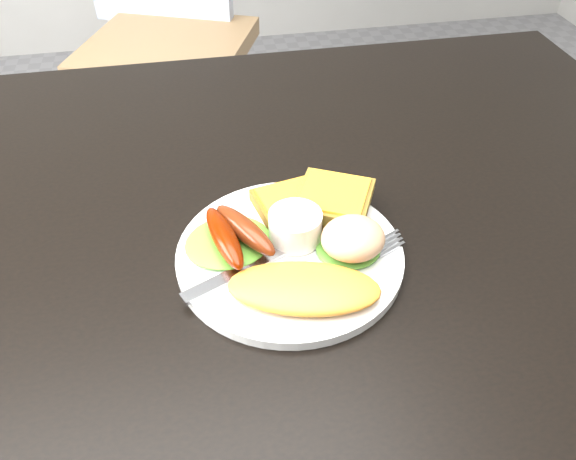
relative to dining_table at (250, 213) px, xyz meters
The scene contains 14 objects.
dining_table is the anchor object (origin of this frame).
dining_chair 1.18m from the dining_table, 95.28° to the left, with size 0.46×0.46×0.05m, color #9F7A51.
person 0.63m from the dining_table, 118.33° to the left, with size 0.48×0.32×1.32m, color navy.
plate 0.11m from the dining_table, 74.45° to the right, with size 0.24×0.24×0.01m, color white.
lettuce_left 0.10m from the dining_table, 111.66° to the right, with size 0.09×0.08×0.01m, color #358F27.
lettuce_right 0.15m from the dining_table, 53.12° to the right, with size 0.07×0.06×0.01m, color #338617.
omelette 0.18m from the dining_table, 79.64° to the right, with size 0.15×0.07×0.02m, color gold.
sausage_a 0.11m from the dining_table, 111.73° to the right, with size 0.02×0.10×0.02m, color #692A03.
sausage_b 0.10m from the dining_table, 99.80° to the right, with size 0.02×0.10×0.02m, color maroon.
ramekin 0.11m from the dining_table, 66.57° to the right, with size 0.06×0.06×0.03m, color white.
toast_a 0.08m from the dining_table, 41.54° to the right, with size 0.08×0.08×0.01m, color olive.
toast_b 0.12m from the dining_table, 30.28° to the right, with size 0.08×0.08×0.01m, color olive.
potato_salad 0.16m from the dining_table, 53.59° to the right, with size 0.07×0.06×0.04m, color beige.
fork 0.12m from the dining_table, 91.24° to the right, with size 0.18×0.01×0.00m, color #ADAFB7.
Camera 1 is at (-0.05, -0.52, 1.17)m, focal length 35.00 mm.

